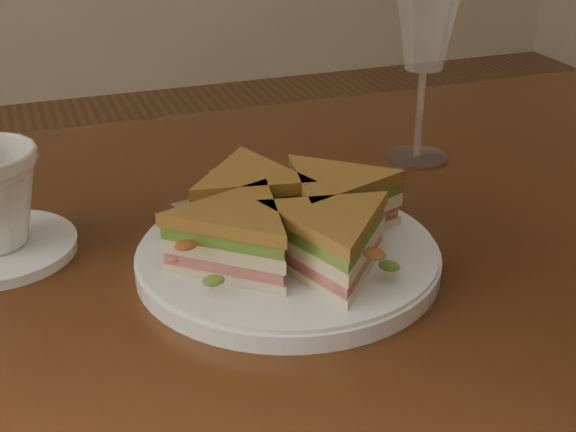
{
  "coord_description": "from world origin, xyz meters",
  "views": [
    {
      "loc": [
        -0.27,
        -0.63,
        1.1
      ],
      "look_at": [
        -0.06,
        -0.05,
        0.8
      ],
      "focal_mm": 50.0,
      "sensor_mm": 36.0,
      "label": 1
    }
  ],
  "objects": [
    {
      "name": "table",
      "position": [
        0.0,
        0.0,
        0.65
      ],
      "size": [
        1.2,
        0.8,
        0.75
      ],
      "color": "#32180B",
      "rests_on": "ground"
    },
    {
      "name": "plate",
      "position": [
        -0.06,
        -0.05,
        0.76
      ],
      "size": [
        0.27,
        0.27,
        0.02
      ],
      "primitive_type": "cylinder",
      "color": "white",
      "rests_on": "table"
    },
    {
      "name": "sandwich_wedges",
      "position": [
        -0.06,
        -0.05,
        0.8
      ],
      "size": [
        0.27,
        0.27,
        0.06
      ],
      "color": "beige",
      "rests_on": "plate"
    },
    {
      "name": "crisps_mound",
      "position": [
        -0.06,
        -0.05,
        0.79
      ],
      "size": [
        0.09,
        0.09,
        0.05
      ],
      "primitive_type": null,
      "color": "#B95B17",
      "rests_on": "plate"
    },
    {
      "name": "spoon",
      "position": [
        0.0,
        0.1,
        0.75
      ],
      "size": [
        0.18,
        0.03,
        0.01
      ],
      "rotation": [
        0.0,
        0.0,
        0.06
      ],
      "color": "silver",
      "rests_on": "table"
    },
    {
      "name": "knife",
      "position": [
        -0.03,
        0.12,
        0.75
      ],
      "size": [
        0.21,
        0.06,
        0.0
      ],
      "rotation": [
        0.0,
        0.0,
        0.22
      ],
      "color": "silver",
      "rests_on": "table"
    },
    {
      "name": "wine_glass",
      "position": [
        0.18,
        0.14,
        0.91
      ],
      "size": [
        0.08,
        0.08,
        0.23
      ],
      "color": "white",
      "rests_on": "table"
    }
  ]
}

